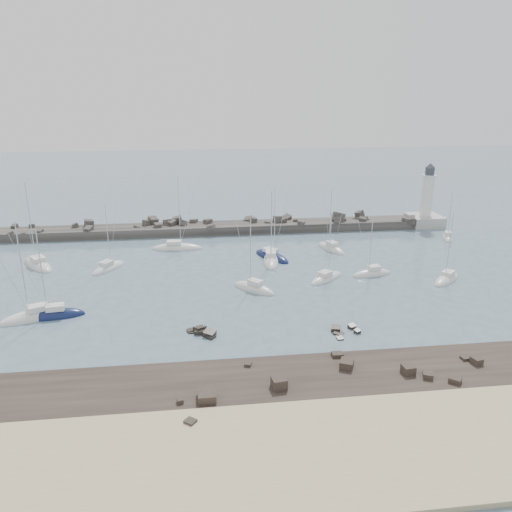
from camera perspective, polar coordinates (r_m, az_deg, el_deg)
The scene contains 20 objects.
ground at distance 71.20m, azimuth -3.31°, elevation -5.44°, with size 400.00×400.00×0.00m, color #4A6474.
sand_strip at distance 43.91m, azimuth -0.18°, elevation -22.36°, with size 140.00×14.00×1.00m, color tan.
rock_shelf at distance 51.84m, azimuth -1.86°, elevation -15.19°, with size 140.00×12.00×2.05m.
rock_cluster_near at distance 63.01m, azimuth -6.18°, elevation -8.74°, with size 3.77×3.45×1.52m.
rock_cluster_far at distance 64.09m, azimuth 9.77°, elevation -8.50°, with size 3.68×3.72×1.31m.
breakwater at distance 106.95m, azimuth -8.60°, elevation 2.72°, with size 115.00×7.63×5.41m.
lighthouse at distance 117.81m, azimuth 18.79°, elevation 4.79°, with size 7.00×7.00×14.60m.
sailboat_1 at distance 93.89m, azimuth -23.64°, elevation -0.96°, with size 8.11×9.82×15.48m.
sailboat_2 at distance 72.29m, azimuth -22.14°, elevation -6.34°, with size 8.42×3.44×13.11m.
sailboat_3 at distance 88.12m, azimuth -16.52°, elevation -1.36°, with size 6.01×7.62×11.97m.
sailboat_4 at distance 96.44m, azimuth -9.03°, elevation 0.87°, with size 9.82×3.69×15.06m.
sailboat_5 at distance 75.70m, azimuth -0.24°, elevation -3.80°, with size 7.00×6.99×12.19m.
sailboat_6 at distance 87.92m, azimuth 1.72°, elevation -0.61°, with size 3.85×8.99×13.95m.
sailboat_7 at distance 80.67m, azimuth 8.02°, elevation -2.58°, with size 7.29×6.58×11.91m.
sailboat_8 at distance 90.31m, azimuth 1.81°, elevation -0.11°, with size 6.79×9.07×14.00m.
sailboat_9 at distance 83.90m, azimuth 13.09°, elevation -2.04°, with size 7.09×3.25×11.05m.
sailboat_10 at distance 95.94m, azimuth 8.56°, elevation 0.81°, with size 4.93×8.28×12.67m.
sailboat_11 at distance 85.09m, azimuth 20.95°, elevation -2.54°, with size 7.28×6.84×12.10m.
sailboat_12 at distance 109.25m, azimuth 21.05°, elevation 1.93°, with size 4.32×6.66×10.41m.
sailboat_13 at distance 72.83m, azimuth -23.86°, elevation -6.39°, with size 9.45×6.43×14.47m.
Camera 1 is at (-4.01, -65.08, 28.60)m, focal length 35.00 mm.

